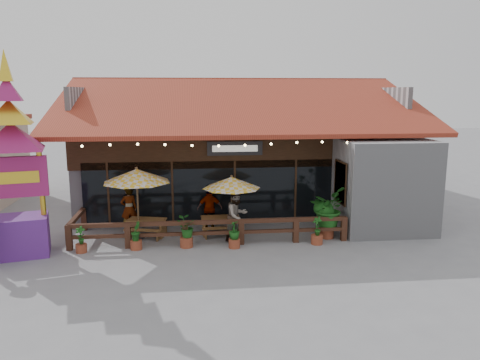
{
  "coord_description": "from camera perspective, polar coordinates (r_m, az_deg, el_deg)",
  "views": [
    {
      "loc": [
        -2.29,
        -16.55,
        5.41
      ],
      "look_at": [
        -0.33,
        1.5,
        1.97
      ],
      "focal_mm": 35.0,
      "sensor_mm": 36.0,
      "label": 1
    }
  ],
  "objects": [
    {
      "name": "picnic_table_right",
      "position": [
        18.01,
        -2.41,
        -5.21
      ],
      "size": [
        1.49,
        1.3,
        0.7
      ],
      "color": "brown",
      "rests_on": "ground"
    },
    {
      "name": "picnic_table_left",
      "position": [
        18.11,
        -11.28,
        -5.36
      ],
      "size": [
        1.66,
        1.53,
        0.68
      ],
      "color": "brown",
      "rests_on": "ground"
    },
    {
      "name": "restaurant_building",
      "position": [
        23.52,
        0.08,
        2.89
      ],
      "size": [
        15.5,
        14.73,
        6.09
      ],
      "color": "#AAAAAF",
      "rests_on": "ground"
    },
    {
      "name": "umbrella_right",
      "position": [
        17.52,
        -1.05,
        -0.35
      ],
      "size": [
        2.27,
        2.27,
        2.35
      ],
      "color": "brown",
      "rests_on": "ground"
    },
    {
      "name": "planter_b",
      "position": [
        16.74,
        -12.57,
        -6.79
      ],
      "size": [
        0.4,
        0.4,
        0.99
      ],
      "color": "brown",
      "rests_on": "ground"
    },
    {
      "name": "diner_c",
      "position": [
        18.64,
        -3.71,
        -3.47
      ],
      "size": [
        1.0,
        0.44,
        1.69
      ],
      "primitive_type": "imported",
      "rotation": [
        0.0,
        0.0,
        3.11
      ],
      "color": "#372011",
      "rests_on": "ground"
    },
    {
      "name": "diner_a",
      "position": [
        18.96,
        -13.39,
        -3.42
      ],
      "size": [
        0.73,
        0.59,
        1.75
      ],
      "primitive_type": "imported",
      "rotation": [
        0.0,
        0.0,
        3.44
      ],
      "color": "#372011",
      "rests_on": "ground"
    },
    {
      "name": "umbrella_left",
      "position": [
        17.64,
        -12.49,
        0.48
      ],
      "size": [
        3.11,
        3.11,
        2.7
      ],
      "color": "brown",
      "rests_on": "ground"
    },
    {
      "name": "tropical_plant",
      "position": [
        17.74,
        10.64,
        -3.49
      ],
      "size": [
        1.73,
        1.81,
        1.94
      ],
      "color": "brown",
      "rests_on": "ground"
    },
    {
      "name": "patio_railing",
      "position": [
        16.97,
        -5.85,
        -5.75
      ],
      "size": [
        10.0,
        2.6,
        0.92
      ],
      "color": "#462519",
      "rests_on": "ground"
    },
    {
      "name": "planter_c",
      "position": [
        16.63,
        -6.58,
        -6.1
      ],
      "size": [
        0.72,
        0.64,
        1.1
      ],
      "color": "brown",
      "rests_on": "ground"
    },
    {
      "name": "planter_a",
      "position": [
        16.95,
        -18.83,
        -7.12
      ],
      "size": [
        0.37,
        0.37,
        0.92
      ],
      "color": "brown",
      "rests_on": "ground"
    },
    {
      "name": "planter_e",
      "position": [
        17.12,
        9.38,
        -6.34
      ],
      "size": [
        0.42,
        0.44,
        1.03
      ],
      "color": "brown",
      "rests_on": "ground"
    },
    {
      "name": "diner_b",
      "position": [
        17.14,
        -0.39,
        -4.35
      ],
      "size": [
        1.17,
        1.12,
        1.91
      ],
      "primitive_type": "imported",
      "rotation": [
        0.0,
        0.0,
        0.61
      ],
      "color": "#372011",
      "rests_on": "ground"
    },
    {
      "name": "planter_d",
      "position": [
        16.49,
        -0.7,
        -6.69
      ],
      "size": [
        0.52,
        0.52,
        0.99
      ],
      "color": "brown",
      "rests_on": "ground"
    },
    {
      "name": "ground",
      "position": [
        17.56,
        1.61,
        -7.23
      ],
      "size": [
        100.0,
        100.0,
        0.0
      ],
      "primitive_type": "plane",
      "color": "gray",
      "rests_on": "ground"
    },
    {
      "name": "thai_sign_tower",
      "position": [
        16.78,
        -26.07,
        4.2
      ],
      "size": [
        3.22,
        3.22,
        7.23
      ],
      "color": "#5F2589",
      "rests_on": "ground"
    }
  ]
}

